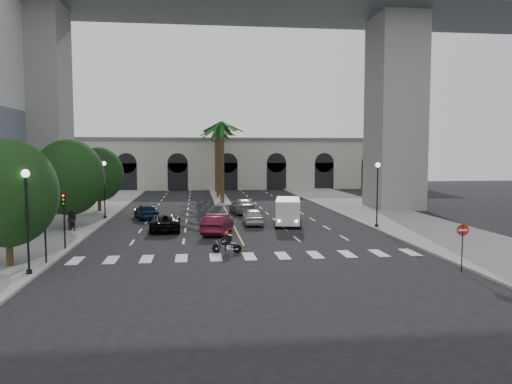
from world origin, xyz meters
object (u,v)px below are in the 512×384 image
at_px(car_c, 166,222).
at_px(lamp_post_left_far, 104,185).
at_px(car_a, 253,217).
at_px(pedestrian_a, 21,227).
at_px(car_e, 146,211).
at_px(pedestrian_b, 72,220).
at_px(car_b, 218,224).
at_px(cargo_van, 288,211).
at_px(traffic_signal_far, 64,211).
at_px(motorcycle_rider, 228,243).
at_px(car_d, 242,206).
at_px(lamp_post_right, 377,189).
at_px(traffic_signal_near, 45,220).
at_px(do_not_enter_sign, 463,237).
at_px(lamp_post_left_near, 27,213).

bearing_deg(car_c, lamp_post_left_far, -51.43).
bearing_deg(car_a, pedestrian_a, 22.09).
bearing_deg(car_e, pedestrian_b, 39.23).
distance_m(car_b, pedestrian_a, 13.77).
height_order(car_b, cargo_van, cargo_van).
relative_size(car_e, pedestrian_b, 2.42).
relative_size(traffic_signal_far, pedestrian_a, 2.15).
distance_m(motorcycle_rider, car_d, 19.58).
height_order(car_c, pedestrian_b, pedestrian_b).
bearing_deg(lamp_post_right, car_e, 156.90).
relative_size(traffic_signal_far, car_e, 0.87).
bearing_deg(traffic_signal_near, do_not_enter_sign, -10.74).
height_order(cargo_van, do_not_enter_sign, do_not_enter_sign).
height_order(traffic_signal_near, car_d, traffic_signal_near).
height_order(lamp_post_left_far, lamp_post_right, same).
xyz_separation_m(car_c, do_not_enter_sign, (16.03, -15.64, 1.12)).
height_order(car_c, car_e, car_e).
bearing_deg(pedestrian_b, traffic_signal_far, -45.75).
relative_size(car_e, cargo_van, 0.76).
bearing_deg(car_a, pedestrian_b, 12.62).
xyz_separation_m(car_a, car_e, (-9.40, 4.80, 0.02)).
xyz_separation_m(lamp_post_left_near, car_c, (5.87, 14.00, -2.53)).
height_order(car_c, car_d, car_d).
bearing_deg(car_d, car_a, 85.78).
bearing_deg(traffic_signal_far, do_not_enter_sign, -20.47).
bearing_deg(lamp_post_right, traffic_signal_near, -155.18).
bearing_deg(pedestrian_a, car_d, 22.51).
relative_size(car_b, car_e, 1.12).
xyz_separation_m(lamp_post_right, car_a, (-9.70, 3.35, -2.52)).
height_order(lamp_post_left_near, lamp_post_left_far, same).
bearing_deg(car_b, lamp_post_right, -160.89).
xyz_separation_m(lamp_post_right, cargo_van, (-6.83, 2.59, -1.98)).
xyz_separation_m(lamp_post_left_far, traffic_signal_near, (0.10, -18.50, -0.71)).
bearing_deg(car_e, do_not_enter_sign, 111.35).
bearing_deg(lamp_post_right, cargo_van, 159.19).
distance_m(motorcycle_rider, pedestrian_b, 14.56).
bearing_deg(car_a, motorcycle_rider, 78.32).
bearing_deg(lamp_post_left_far, pedestrian_b, -99.37).
height_order(car_c, cargo_van, cargo_van).
distance_m(traffic_signal_near, car_c, 12.99).
xyz_separation_m(traffic_signal_far, car_c, (5.77, 7.50, -1.82)).
distance_m(car_c, car_e, 7.47).
distance_m(car_d, pedestrian_b, 17.48).
distance_m(lamp_post_left_near, car_e, 21.61).
relative_size(lamp_post_right, traffic_signal_far, 1.47).
distance_m(car_d, do_not_enter_sign, 27.26).
relative_size(traffic_signal_near, car_b, 0.78).
height_order(traffic_signal_near, pedestrian_a, traffic_signal_near).
bearing_deg(car_a, do_not_enter_sign, 118.39).
bearing_deg(traffic_signal_near, car_a, 46.82).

